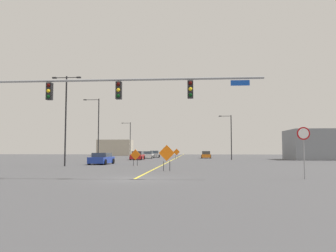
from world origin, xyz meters
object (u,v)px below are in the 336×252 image
at_px(car_orange_approaching, 206,155).
at_px(street_lamp_near_left, 97,126).
at_px(traffic_signal_assembly, 86,96).
at_px(stop_sign, 304,142).
at_px(construction_sign_right_shoulder, 177,152).
at_px(street_lamp_far_right, 230,135).
at_px(street_lamp_near_right, 66,114).
at_px(construction_sign_left_shoulder, 135,155).
at_px(car_white_near, 148,155).
at_px(construction_sign_median_near, 167,154).
at_px(car_red_mid, 138,156).
at_px(street_lamp_far_left, 130,138).
at_px(car_silver_passing, 155,154).
at_px(car_blue_far, 102,159).

bearing_deg(car_orange_approaching, street_lamp_near_left, -134.25).
xyz_separation_m(traffic_signal_assembly, stop_sign, (12.92, 0.59, -2.82)).
height_order(street_lamp_near_left, construction_sign_right_shoulder, street_lamp_near_left).
relative_size(street_lamp_far_right, car_orange_approaching, 1.67).
distance_m(street_lamp_near_right, construction_sign_right_shoulder, 28.84).
bearing_deg(street_lamp_near_right, construction_sign_left_shoulder, 12.66).
height_order(traffic_signal_assembly, car_white_near, traffic_signal_assembly).
bearing_deg(construction_sign_left_shoulder, stop_sign, -50.53).
height_order(stop_sign, street_lamp_far_right, street_lamp_far_right).
distance_m(street_lamp_near_right, construction_sign_left_shoulder, 8.52).
xyz_separation_m(street_lamp_near_right, construction_sign_left_shoulder, (7.13, 1.60, -4.38)).
height_order(street_lamp_far_right, construction_sign_left_shoulder, street_lamp_far_right).
distance_m(construction_sign_median_near, car_red_mid, 30.24).
height_order(street_lamp_far_right, construction_sign_median_near, street_lamp_far_right).
bearing_deg(car_red_mid, street_lamp_far_left, 104.25).
bearing_deg(traffic_signal_assembly, car_silver_passing, 92.12).
bearing_deg(traffic_signal_assembly, stop_sign, 2.63).
distance_m(traffic_signal_assembly, stop_sign, 13.23).
bearing_deg(construction_sign_left_shoulder, street_lamp_near_right, -167.34).
height_order(traffic_signal_assembly, car_red_mid, traffic_signal_assembly).
bearing_deg(construction_sign_right_shoulder, street_lamp_near_right, -111.20).
relative_size(construction_sign_right_shoulder, car_orange_approaching, 0.42).
relative_size(street_lamp_near_left, construction_sign_median_near, 4.51).
xyz_separation_m(street_lamp_near_left, construction_sign_median_near, (12.38, -22.72, -3.89)).
height_order(construction_sign_left_shoulder, construction_sign_median_near, construction_sign_median_near).
bearing_deg(car_silver_passing, car_red_mid, -93.75).
relative_size(stop_sign, street_lamp_far_right, 0.41).
bearing_deg(street_lamp_far_left, car_silver_passing, -43.86).
distance_m(street_lamp_near_left, street_lamp_far_left, 29.16).
distance_m(street_lamp_near_left, car_silver_passing, 23.88).
distance_m(construction_sign_left_shoulder, car_orange_approaching, 32.93).
height_order(traffic_signal_assembly, street_lamp_near_left, street_lamp_near_left).
relative_size(street_lamp_near_left, car_blue_far, 2.10).
height_order(street_lamp_near_right, construction_sign_median_near, street_lamp_near_right).
height_order(car_red_mid, car_white_near, car_red_mid).
bearing_deg(street_lamp_near_left, stop_sign, -54.59).
distance_m(traffic_signal_assembly, street_lamp_near_left, 31.21).
bearing_deg(car_silver_passing, street_lamp_far_right, -48.16).
height_order(construction_sign_right_shoulder, construction_sign_median_near, construction_sign_median_near).
bearing_deg(street_lamp_far_left, car_red_mid, -75.75).
xyz_separation_m(construction_sign_left_shoulder, car_silver_passing, (-2.21, 36.81, -0.39)).
distance_m(construction_sign_right_shoulder, car_white_near, 7.88).
bearing_deg(car_red_mid, street_lamp_far_right, -0.80).
bearing_deg(car_orange_approaching, car_blue_far, -114.97).
relative_size(traffic_signal_assembly, car_white_near, 4.07).
bearing_deg(street_lamp_near_right, street_lamp_far_left, 92.36).
height_order(street_lamp_near_left, car_red_mid, street_lamp_near_left).
bearing_deg(car_white_near, car_red_mid, -93.24).
relative_size(car_white_near, car_blue_far, 0.94).
bearing_deg(street_lamp_far_left, traffic_signal_assembly, -81.63).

